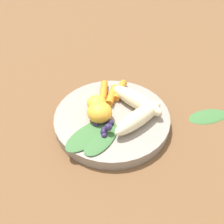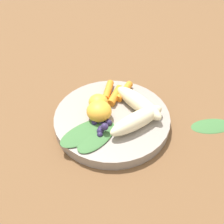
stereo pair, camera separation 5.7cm
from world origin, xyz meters
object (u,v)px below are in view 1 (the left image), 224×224
at_px(banana_peeled_left, 137,100).
at_px(kale_leaf_stray, 208,116).
at_px(bowl, 112,119).
at_px(banana_peeled_right, 139,118).
at_px(orange_segment_near, 100,113).

relative_size(banana_peeled_left, kale_leaf_stray, 1.41).
relative_size(bowl, banana_peeled_right, 1.89).
distance_m(orange_segment_near, kale_leaf_stray, 0.24).
height_order(banana_peeled_left, banana_peeled_right, same).
distance_m(banana_peeled_left, kale_leaf_stray, 0.16).
bearing_deg(banana_peeled_right, kale_leaf_stray, -27.62).
bearing_deg(kale_leaf_stray, orange_segment_near, 171.65).
xyz_separation_m(banana_peeled_left, orange_segment_near, (-0.01, 0.09, 0.00)).
xyz_separation_m(bowl, kale_leaf_stray, (-0.06, -0.20, -0.01)).
relative_size(bowl, orange_segment_near, 4.74).
bearing_deg(bowl, banana_peeled_left, -83.90).
bearing_deg(banana_peeled_left, banana_peeled_right, 132.96).
xyz_separation_m(banana_peeled_right, kale_leaf_stray, (-0.02, -0.16, -0.04)).
bearing_deg(orange_segment_near, banana_peeled_left, -84.92).
height_order(bowl, banana_peeled_left, banana_peeled_left).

